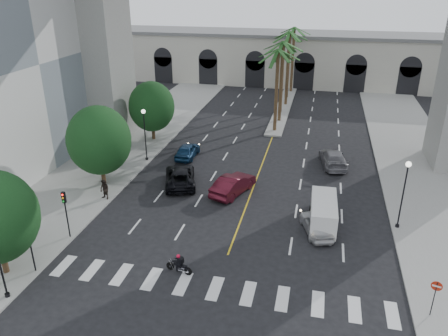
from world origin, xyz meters
TOP-DOWN VIEW (x-y plane):
  - ground at (0.00, 0.00)m, footprint 140.00×140.00m
  - sidewalk_left at (-15.00, 15.00)m, footprint 8.00×100.00m
  - sidewalk_right at (15.00, 15.00)m, footprint 8.00×100.00m
  - median at (0.00, 38.00)m, footprint 2.00×24.00m
  - pier_building at (0.00, 55.00)m, footprint 71.00×10.50m
  - palm_a at (0.00, 28.00)m, footprint 3.20×3.20m
  - palm_b at (0.10, 32.00)m, footprint 3.20×3.20m
  - palm_c at (-0.20, 36.00)m, footprint 3.20×3.20m
  - palm_d at (0.15, 40.00)m, footprint 3.20×3.20m
  - palm_e at (-0.10, 44.00)m, footprint 3.20×3.20m
  - palm_f at (0.20, 48.00)m, footprint 3.20×3.20m
  - street_tree_mid at (-13.00, 10.00)m, footprint 5.44×5.44m
  - street_tree_far at (-13.00, 22.00)m, footprint 5.04×5.04m
  - lamp_post_left_far at (-11.40, 16.00)m, footprint 0.40×0.40m
  - lamp_post_right at (11.40, 8.00)m, footprint 0.40×0.40m
  - traffic_signal_near at (-11.30, -2.50)m, footprint 0.25×0.18m
  - traffic_signal_far at (-11.30, 1.50)m, footprint 0.25×0.18m
  - motorcycle_rider at (-2.51, -0.49)m, footprint 1.79×0.58m
  - car_a at (5.62, 6.10)m, footprint 2.84×4.40m
  - car_b at (-1.50, 10.94)m, footprint 3.33×5.35m
  - car_c at (-6.45, 11.64)m, footprint 4.19×6.06m
  - car_d at (6.78, 18.97)m, footprint 3.04×5.66m
  - car_e at (-7.71, 17.87)m, footprint 1.76×4.35m
  - cargo_van at (6.04, 7.15)m, footprint 2.07×4.93m
  - pedestrian_a at (-14.10, 0.56)m, footprint 0.71×0.50m
  - pedestrian_b at (-11.50, 7.29)m, footprint 1.00×0.89m
  - do_not_enter_sign at (11.94, -1.20)m, footprint 0.57×0.19m

SIDE VIEW (x-z plane):
  - ground at x=0.00m, z-range 0.00..0.00m
  - sidewalk_left at x=-15.00m, z-range 0.00..0.15m
  - sidewalk_right at x=15.00m, z-range 0.00..0.15m
  - median at x=0.00m, z-range 0.00..0.20m
  - motorcycle_rider at x=-2.51m, z-range -0.06..1.24m
  - car_a at x=5.62m, z-range 0.00..1.39m
  - car_e at x=-7.71m, z-range 0.00..1.48m
  - car_c at x=-6.45m, z-range 0.00..1.54m
  - car_d at x=6.78m, z-range 0.00..1.56m
  - car_b at x=-1.50m, z-range 0.00..1.66m
  - pedestrian_b at x=-11.50m, z-range 0.15..1.85m
  - pedestrian_a at x=-14.10m, z-range 0.15..2.00m
  - cargo_van at x=6.04m, z-range 0.12..2.20m
  - do_not_enter_sign at x=11.94m, z-range 0.54..2.91m
  - traffic_signal_near at x=-11.30m, z-range 0.69..4.34m
  - traffic_signal_far at x=-11.30m, z-range 0.69..4.34m
  - lamp_post_left_far at x=-11.40m, z-range 0.55..5.90m
  - lamp_post_right at x=11.40m, z-range 0.55..5.90m
  - street_tree_far at x=-13.00m, z-range 0.56..7.24m
  - street_tree_mid at x=-13.00m, z-range 0.61..7.81m
  - pier_building at x=0.00m, z-range 0.02..8.52m
  - palm_c at x=-0.20m, z-range 3.86..13.96m
  - palm_a at x=0.00m, z-range 3.95..14.25m
  - palm_e at x=-0.10m, z-range 3.99..14.39m
  - palm_b at x=0.10m, z-range 4.07..14.67m
  - palm_f at x=0.20m, z-range 4.11..14.81m
  - palm_d at x=0.15m, z-range 4.20..15.10m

